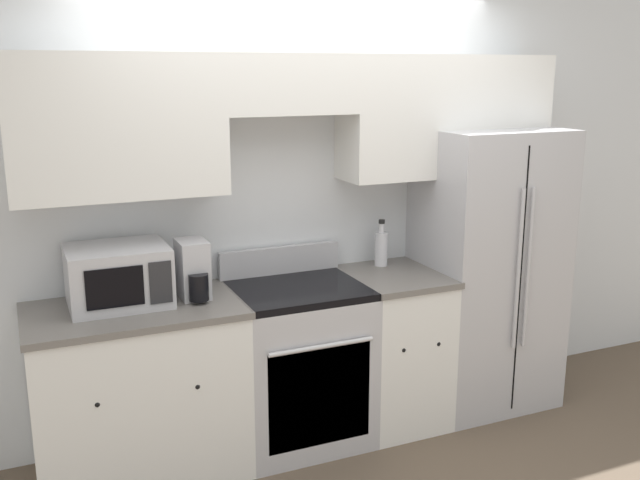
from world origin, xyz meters
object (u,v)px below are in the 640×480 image
(refrigerator, at_px, (483,268))
(oven_range, at_px, (298,363))
(bottle, at_px, (381,247))
(microwave, at_px, (118,276))

(refrigerator, bearing_deg, oven_range, -178.06)
(oven_range, relative_size, bottle, 3.79)
(bottle, bearing_deg, oven_range, -162.71)
(oven_range, bearing_deg, bottle, 17.29)
(oven_range, relative_size, refrigerator, 0.62)
(refrigerator, relative_size, bottle, 6.11)
(microwave, bearing_deg, bottle, 4.14)
(oven_range, height_order, microwave, microwave)
(oven_range, bearing_deg, refrigerator, 1.94)
(refrigerator, distance_m, bottle, 0.69)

